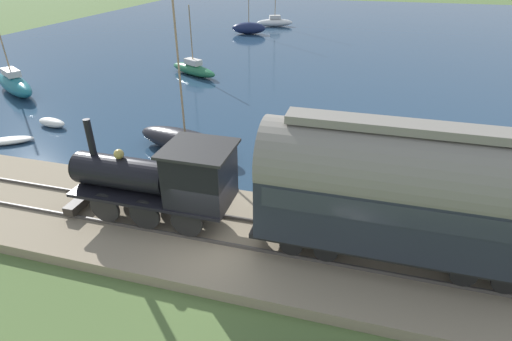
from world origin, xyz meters
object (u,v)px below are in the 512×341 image
Objects in this scene: passenger_coach at (403,190)px; sailboat_teal at (14,84)px; rowboat_far_out at (336,151)px; rowboat_mid_harbor at (52,123)px; sailboat_navy at (249,28)px; sailboat_white at (275,22)px; rowboat_off_pier at (287,164)px; rowboat_near_shore at (8,141)px; sailboat_black at (186,141)px; sailboat_green at (194,69)px; steam_locomotive at (164,177)px.

passenger_coach is 1.20× the size of sailboat_teal.
rowboat_far_out is 16.73m from rowboat_mid_harbor.
sailboat_white is at bearing -28.60° from sailboat_navy.
sailboat_white is at bearing 58.13° from rowboat_off_pier.
rowboat_off_pier is 1.07× the size of rowboat_near_shore.
sailboat_navy is at bearing 143.82° from sailboat_white.
rowboat_mid_harbor is (-38.76, 4.58, -0.36)m from sailboat_white.
sailboat_black is at bearing 57.85° from passenger_coach.
sailboat_green is at bearing 67.17° from rowboat_far_out.
passenger_coach reaches higher than rowboat_far_out.
rowboat_far_out is (2.15, -2.14, -0.01)m from rowboat_off_pier.
sailboat_teal is at bearing 65.42° from passenger_coach.
passenger_coach is 0.97× the size of sailboat_black.
rowboat_far_out is at bearing -0.71° from rowboat_off_pier.
sailboat_navy is at bearing 12.24° from steam_locomotive.
sailboat_teal is 9.66m from rowboat_near_shore.
passenger_coach is at bearing -134.56° from rowboat_near_shore.
sailboat_navy is (39.64, 8.60, -1.54)m from steam_locomotive.
sailboat_black is 9.93m from rowboat_near_shore.
sailboat_teal is 3.61× the size of rowboat_mid_harbor.
passenger_coach is 42.98m from sailboat_navy.
rowboat_near_shore is (4.67, 11.95, -2.12)m from steam_locomotive.
rowboat_far_out is at bearing -168.60° from sailboat_navy.
rowboat_near_shore is at bearing 68.66° from steam_locomotive.
sailboat_navy reaches higher than sailboat_green.
passenger_coach is at bearing -108.30° from sailboat_black.
rowboat_near_shore is (-7.28, -6.32, -0.58)m from sailboat_teal.
sailboat_teal is 8.37m from rowboat_mid_harbor.
sailboat_white is 3.31× the size of rowboat_off_pier.
rowboat_far_out reaches higher than rowboat_near_shore.
sailboat_green is at bearing -6.42° from rowboat_mid_harbor.
sailboat_navy is (33.35, 6.44, 0.12)m from sailboat_black.
sailboat_black is 1.23× the size of sailboat_teal.
sailboat_green reaches higher than rowboat_off_pier.
sailboat_navy reaches higher than steam_locomotive.
sailboat_white reaches higher than sailboat_navy.
sailboat_navy is at bearing 29.85° from sailboat_green.
sailboat_navy reaches higher than rowboat_off_pier.
rowboat_mid_harbor is at bearing -93.26° from sailboat_teal.
passenger_coach is 7.92m from rowboat_off_pier.
rowboat_off_pier is at bearing -116.95° from rowboat_near_shore.
sailboat_green is at bearing 170.24° from sailboat_navy.
passenger_coach is 8.79m from rowboat_far_out.
sailboat_navy is 4.50× the size of rowboat_far_out.
rowboat_off_pier is (-14.24, -10.93, -0.25)m from sailboat_green.
steam_locomotive is 6.97m from rowboat_off_pier.
sailboat_teal is 0.80× the size of sailboat_navy.
sailboat_navy is (39.64, 16.45, -2.29)m from passenger_coach.
sailboat_teal reaches higher than passenger_coach.
sailboat_navy is at bearing -36.76° from rowboat_near_shore.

